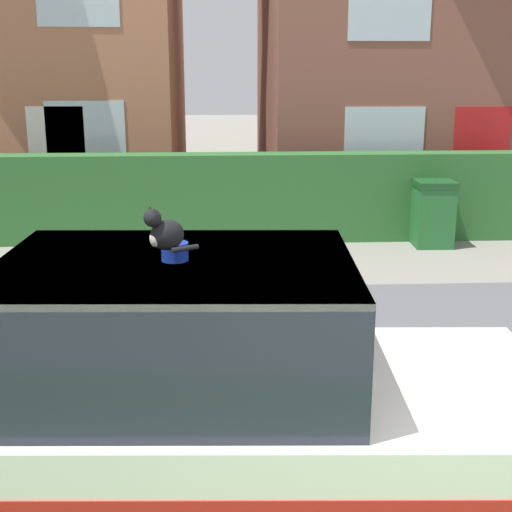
{
  "coord_description": "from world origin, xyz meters",
  "views": [
    {
      "loc": [
        -1.3,
        -2.4,
        2.79
      ],
      "look_at": [
        -0.96,
        4.08,
        1.05
      ],
      "focal_mm": 50.0,
      "sensor_mm": 36.0,
      "label": 1
    }
  ],
  "objects_px": {
    "house_left": "(14,0)",
    "wheelie_bin": "(433,213)",
    "police_car": "(201,395)",
    "house_right": "(462,10)",
    "cat": "(164,232)"
  },
  "relations": [
    {
      "from": "cat",
      "to": "house_left",
      "type": "height_order",
      "value": "house_left"
    },
    {
      "from": "police_car",
      "to": "house_left",
      "type": "bearing_deg",
      "value": 111.96
    },
    {
      "from": "cat",
      "to": "house_right",
      "type": "xyz_separation_m",
      "value": [
        5.49,
        11.58,
        2.05
      ]
    },
    {
      "from": "police_car",
      "to": "house_right",
      "type": "xyz_separation_m",
      "value": [
        5.31,
        11.4,
        3.15
      ]
    },
    {
      "from": "cat",
      "to": "wheelie_bin",
      "type": "relative_size",
      "value": 0.29
    },
    {
      "from": "house_right",
      "to": "house_left",
      "type": "bearing_deg",
      "value": 178.16
    },
    {
      "from": "house_left",
      "to": "wheelie_bin",
      "type": "xyz_separation_m",
      "value": [
        7.58,
        -4.93,
        -3.57
      ]
    },
    {
      "from": "house_left",
      "to": "wheelie_bin",
      "type": "bearing_deg",
      "value": -33.06
    },
    {
      "from": "police_car",
      "to": "cat",
      "type": "xyz_separation_m",
      "value": [
        -0.18,
        -0.18,
        1.1
      ]
    },
    {
      "from": "house_right",
      "to": "wheelie_bin",
      "type": "relative_size",
      "value": 8.29
    },
    {
      "from": "cat",
      "to": "house_right",
      "type": "relative_size",
      "value": 0.04
    },
    {
      "from": "cat",
      "to": "wheelie_bin",
      "type": "height_order",
      "value": "cat"
    },
    {
      "from": "house_right",
      "to": "cat",
      "type": "bearing_deg",
      "value": -115.37
    },
    {
      "from": "police_car",
      "to": "house_right",
      "type": "height_order",
      "value": "house_right"
    },
    {
      "from": "house_left",
      "to": "house_right",
      "type": "height_order",
      "value": "house_left"
    }
  ]
}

